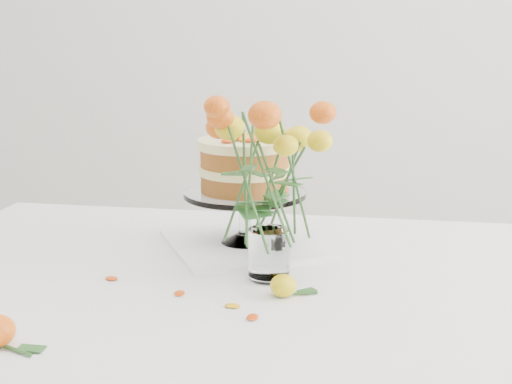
% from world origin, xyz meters
% --- Properties ---
extents(table, '(1.43, 0.93, 0.76)m').
position_xyz_m(table, '(0.00, 0.00, 0.67)').
color(table, tan).
rests_on(table, ground).
extents(napkin, '(0.40, 0.40, 0.01)m').
position_xyz_m(napkin, '(-0.06, 0.19, 0.76)').
color(napkin, white).
rests_on(napkin, table).
extents(cake_stand, '(0.25, 0.25, 0.22)m').
position_xyz_m(cake_stand, '(-0.06, 0.19, 0.92)').
color(cake_stand, silver).
rests_on(cake_stand, napkin).
extents(rose_vase, '(0.28, 0.28, 0.37)m').
position_xyz_m(rose_vase, '(0.02, 0.00, 0.98)').
color(rose_vase, silver).
rests_on(rose_vase, table).
extents(loose_rose_near, '(0.08, 0.05, 0.04)m').
position_xyz_m(loose_rose_near, '(0.06, -0.08, 0.77)').
color(loose_rose_near, yellow).
rests_on(loose_rose_near, table).
extents(stray_petal_a, '(0.03, 0.02, 0.00)m').
position_xyz_m(stray_petal_a, '(-0.12, -0.10, 0.76)').
color(stray_petal_a, '#F0AB0F').
rests_on(stray_petal_a, table).
extents(stray_petal_b, '(0.03, 0.02, 0.00)m').
position_xyz_m(stray_petal_b, '(-0.02, -0.14, 0.76)').
color(stray_petal_b, '#F0AB0F').
rests_on(stray_petal_b, table).
extents(stray_petal_c, '(0.03, 0.02, 0.00)m').
position_xyz_m(stray_petal_c, '(0.02, -0.18, 0.76)').
color(stray_petal_c, '#F0AB0F').
rests_on(stray_petal_c, table).
extents(stray_petal_d, '(0.03, 0.02, 0.00)m').
position_xyz_m(stray_petal_d, '(-0.26, -0.05, 0.76)').
color(stray_petal_d, '#F0AB0F').
rests_on(stray_petal_d, table).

